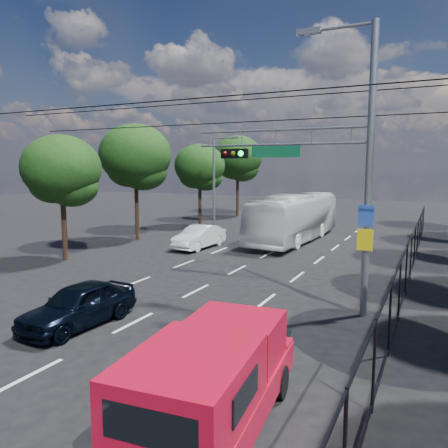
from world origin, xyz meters
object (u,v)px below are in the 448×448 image
Objects in this scene: signal_mast at (332,159)px; navy_hatchback at (79,305)px; red_pickup at (213,379)px; white_van at (199,237)px; white_bus at (295,218)px.

signal_mast is 2.38× the size of navy_hatchback.
signal_mast is 9.03m from red_pickup.
signal_mast is 13.52m from white_van.
white_bus is at bearing 103.29° from red_pickup.
signal_mast is at bearing -66.13° from white_bus.
red_pickup is at bearing -74.57° from white_bus.
signal_mast reaches higher than navy_hatchback.
signal_mast is at bearing -36.38° from white_van.
navy_hatchback is 13.48m from white_van.
signal_mast reaches higher than white_bus.
white_bus reaches higher than navy_hatchback.
white_bus reaches higher than white_van.
red_pickup is at bearing -22.22° from navy_hatchback.
white_bus is (1.34, 18.28, 0.89)m from navy_hatchback.
white_van is at bearing -128.66° from white_bus.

